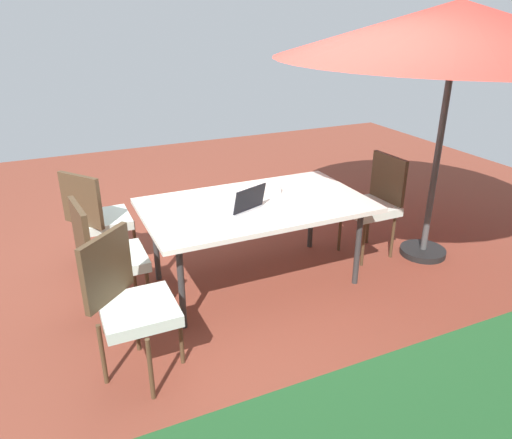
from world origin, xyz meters
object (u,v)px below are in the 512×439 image
object	(u,v)px
patio_umbrella	(457,30)
laptop	(244,205)
chair_east	(105,255)
chair_northeast	(130,300)
chair_southeast	(97,216)
dining_table	(256,209)
cup	(278,188)
chair_west	(374,201)

from	to	relation	value
patio_umbrella	laptop	xyz separation A→B (m)	(1.87, -0.12, -1.29)
patio_umbrella	chair_east	distance (m)	3.35
chair_northeast	chair_east	world-z (taller)	same
chair_southeast	laptop	bearing A→B (deg)	-165.28
chair_east	dining_table	bearing A→B (deg)	-94.83
chair_southeast	dining_table	bearing A→B (deg)	-158.35
chair_northeast	cup	xyz separation A→B (m)	(-1.48, -0.86, 0.24)
patio_umbrella	dining_table	bearing A→B (deg)	-7.23
chair_west	chair_east	xyz separation A→B (m)	(2.52, 0.07, 0.00)
chair_southeast	cup	bearing A→B (deg)	-149.16
patio_umbrella	chair_southeast	distance (m)	3.44
chair_west	chair_east	world-z (taller)	same
chair_west	laptop	world-z (taller)	chair_west
dining_table	laptop	bearing A→B (deg)	32.23
dining_table	chair_northeast	xyz separation A→B (m)	(1.21, 0.73, -0.15)
dining_table	chair_east	xyz separation A→B (m)	(1.25, 0.03, -0.15)
patio_umbrella	cup	xyz separation A→B (m)	(1.45, -0.35, -1.29)
chair_west	cup	xyz separation A→B (m)	(0.99, -0.09, 0.24)
chair_east	chair_northeast	bearing A→B (deg)	177.29
laptop	chair_east	bearing A→B (deg)	-24.64
chair_east	cup	world-z (taller)	chair_east
chair_southeast	cup	xyz separation A→B (m)	(-1.48, 0.61, 0.24)
chair_west	chair_southeast	world-z (taller)	same
dining_table	chair_west	size ratio (longest dim) A/B	1.91
chair_northeast	laptop	bearing A→B (deg)	-11.98
dining_table	cup	world-z (taller)	cup
cup	laptop	bearing A→B (deg)	28.51
patio_umbrella	cup	size ratio (longest dim) A/B	32.71
chair_west	patio_umbrella	bearing A→B (deg)	57.37
chair_northeast	cup	world-z (taller)	chair_northeast
patio_umbrella	cup	world-z (taller)	patio_umbrella
laptop	chair_northeast	bearing A→B (deg)	9.71
chair_west	laptop	size ratio (longest dim) A/B	2.53
cup	chair_southeast	bearing A→B (deg)	-22.58
chair_east	cup	size ratio (longest dim) A/B	10.51
chair_southeast	cup	world-z (taller)	chair_southeast
chair_west	cup	world-z (taller)	chair_west
laptop	cup	size ratio (longest dim) A/B	4.15
dining_table	chair_east	size ratio (longest dim) A/B	1.91
patio_umbrella	chair_west	bearing A→B (deg)	-29.34
chair_east	laptop	xyz separation A→B (m)	(-1.10, 0.06, 0.24)
chair_east	patio_umbrella	bearing A→B (deg)	-99.89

